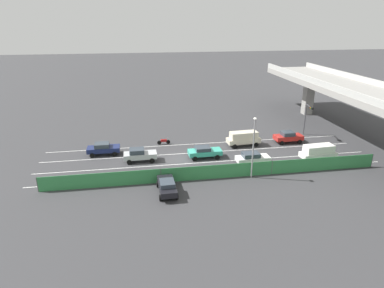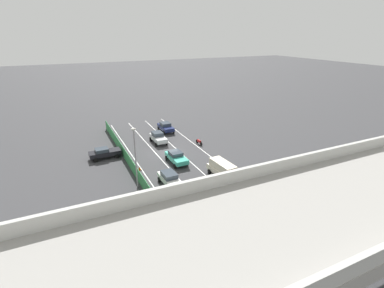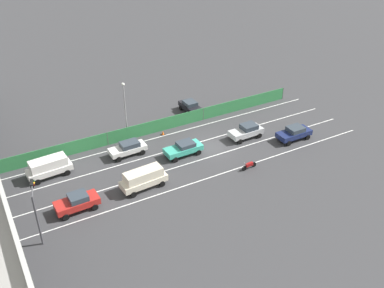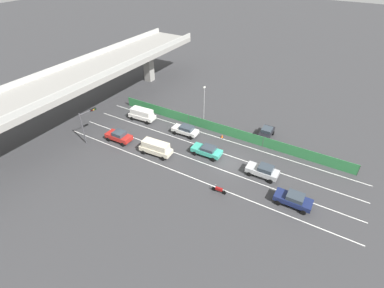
% 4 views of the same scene
% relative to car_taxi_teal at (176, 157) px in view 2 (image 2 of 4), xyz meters
% --- Properties ---
extents(ground_plane, '(300.00, 300.00, 0.00)m').
position_rel_car_taxi_teal_xyz_m(ground_plane, '(-0.17, -3.59, -0.89)').
color(ground_plane, '#38383A').
extents(lane_line_left_edge, '(0.14, 43.84, 0.01)m').
position_rel_car_taxi_teal_xyz_m(lane_line_left_edge, '(-5.39, 0.33, -0.88)').
color(lane_line_left_edge, silver).
rests_on(lane_line_left_edge, ground).
extents(lane_line_mid_left, '(0.14, 43.84, 0.01)m').
position_rel_car_taxi_teal_xyz_m(lane_line_mid_left, '(-1.91, 0.33, -0.88)').
color(lane_line_mid_left, silver).
rests_on(lane_line_mid_left, ground).
extents(lane_line_mid_right, '(0.14, 43.84, 0.01)m').
position_rel_car_taxi_teal_xyz_m(lane_line_mid_right, '(1.57, 0.33, -0.88)').
color(lane_line_mid_right, silver).
rests_on(lane_line_mid_right, ground).
extents(lane_line_right_edge, '(0.14, 43.84, 0.01)m').
position_rel_car_taxi_teal_xyz_m(lane_line_right_edge, '(5.06, 0.33, -0.88)').
color(lane_line_right_edge, silver).
rests_on(lane_line_right_edge, ground).
extents(elevated_overpass, '(56.90, 9.17, 8.62)m').
position_rel_car_taxi_teal_xyz_m(elevated_overpass, '(-0.17, 24.25, 6.16)').
color(elevated_overpass, gray).
rests_on(elevated_overpass, ground).
extents(green_fence, '(0.10, 39.94, 1.73)m').
position_rel_car_taxi_teal_xyz_m(green_fence, '(6.32, 0.33, -0.02)').
color(green_fence, '#338447').
rests_on(green_fence, ground).
extents(car_taxi_teal, '(2.12, 4.50, 1.58)m').
position_rel_car_taxi_teal_xyz_m(car_taxi_teal, '(0.00, 0.00, 0.00)').
color(car_taxi_teal, teal).
rests_on(car_taxi_teal, ground).
extents(car_sedan_silver, '(2.04, 4.29, 1.74)m').
position_rel_car_taxi_teal_xyz_m(car_sedan_silver, '(-0.28, -8.60, 0.06)').
color(car_sedan_silver, '#B7BABC').
rests_on(car_sedan_silver, ground).
extents(car_van_white, '(2.25, 4.83, 2.12)m').
position_rel_car_taxi_teal_xyz_m(car_van_white, '(3.28, 14.62, 0.32)').
color(car_van_white, silver).
rests_on(car_van_white, ground).
extents(car_hatchback_white, '(2.01, 4.34, 1.61)m').
position_rel_car_taxi_teal_xyz_m(car_hatchback_white, '(3.14, 5.61, 0.01)').
color(car_hatchback_white, silver).
rests_on(car_hatchback_white, ground).
extents(car_sedan_red, '(2.15, 4.27, 1.72)m').
position_rel_car_taxi_teal_xyz_m(car_sedan_red, '(-3.71, 13.63, 0.05)').
color(car_sedan_red, red).
rests_on(car_sedan_red, ground).
extents(car_van_cream, '(2.24, 4.99, 2.12)m').
position_rel_car_taxi_teal_xyz_m(car_van_cream, '(-3.57, 6.60, 0.32)').
color(car_van_cream, beige).
rests_on(car_van_cream, ground).
extents(car_sedan_navy, '(2.07, 4.38, 1.66)m').
position_rel_car_taxi_teal_xyz_m(car_sedan_navy, '(-3.43, -13.48, 0.03)').
color(car_sedan_navy, navy).
rests_on(car_sedan_navy, ground).
extents(motorcycle, '(0.60, 1.95, 0.93)m').
position_rel_car_taxi_teal_xyz_m(motorcycle, '(-6.06, -4.95, -0.43)').
color(motorcycle, black).
rests_on(motorcycle, ground).
extents(parked_sedan_dark, '(4.47, 2.04, 1.59)m').
position_rel_car_taxi_teal_xyz_m(parked_sedan_dark, '(8.87, -5.88, -0.00)').
color(parked_sedan_dark, black).
rests_on(parked_sedan_dark, ground).
extents(traffic_light, '(2.87, 0.82, 5.28)m').
position_rel_car_taxi_teal_xyz_m(traffic_light, '(-5.89, 17.56, 2.84)').
color(traffic_light, '#47474C').
rests_on(traffic_light, ground).
extents(street_lamp, '(0.60, 0.36, 7.36)m').
position_rel_car_taxi_teal_xyz_m(street_lamp, '(6.74, 4.29, 3.56)').
color(street_lamp, gray).
rests_on(street_lamp, ground).
extents(traffic_cone, '(0.47, 0.47, 0.57)m').
position_rel_car_taxi_teal_xyz_m(traffic_cone, '(5.35, 0.11, -0.62)').
color(traffic_cone, orange).
rests_on(traffic_cone, ground).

